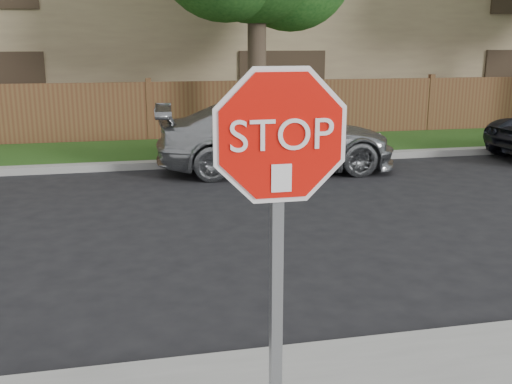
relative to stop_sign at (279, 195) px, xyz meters
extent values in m
plane|color=black|center=(-0.15, 1.48, -1.83)|extent=(90.00, 90.00, 0.00)
cube|color=gray|center=(-0.15, 9.63, -1.75)|extent=(70.00, 0.30, 0.15)
cube|color=#1E4714|center=(-0.15, 11.28, -1.77)|extent=(70.00, 3.00, 0.12)
cube|color=#58331F|center=(-0.15, 12.88, -1.03)|extent=(70.00, 0.12, 1.60)
cube|color=#8C7657|center=(-0.15, 18.48, 1.17)|extent=(34.00, 8.00, 6.00)
cylinder|color=#382B21|center=(2.35, 11.18, 0.13)|extent=(0.44, 0.44, 3.92)
cube|color=gray|center=(0.00, 0.05, -0.58)|extent=(0.07, 0.06, 2.30)
cylinder|color=white|center=(0.00, -0.02, 0.32)|extent=(1.01, 0.02, 1.01)
cylinder|color=red|center=(0.00, -0.03, 0.32)|extent=(0.93, 0.02, 0.93)
cube|color=white|center=(0.00, -0.05, 0.10)|extent=(0.11, 0.00, 0.15)
imported|color=#999C9F|center=(2.24, 8.85, -1.12)|extent=(5.03, 2.33, 1.42)
camera|label=1|loc=(-0.79, -3.01, 0.80)|focal=42.00mm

